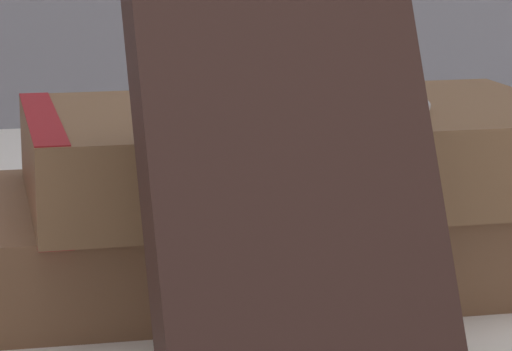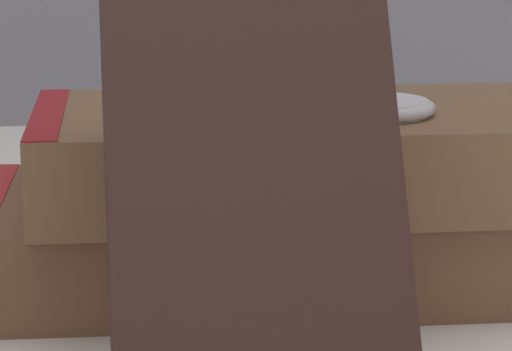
{
  "view_description": "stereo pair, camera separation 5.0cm",
  "coord_description": "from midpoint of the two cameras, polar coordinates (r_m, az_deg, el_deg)",
  "views": [
    {
      "loc": [
        -0.11,
        -0.41,
        0.15
      ],
      "look_at": [
        -0.0,
        0.02,
        0.05
      ],
      "focal_mm": 85.0,
      "sensor_mm": 36.0,
      "label": 1
    },
    {
      "loc": [
        -0.06,
        -0.42,
        0.15
      ],
      "look_at": [
        -0.0,
        0.02,
        0.05
      ],
      "focal_mm": 85.0,
      "sensor_mm": 36.0,
      "label": 2
    }
  ],
  "objects": [
    {
      "name": "ground_plane",
      "position": [
        0.45,
        -2.56,
        -6.7
      ],
      "size": [
        3.0,
        3.0,
        0.0
      ],
      "primitive_type": "plane",
      "color": "white"
    },
    {
      "name": "book_flat_bottom",
      "position": [
        0.49,
        -3.85,
        -2.91
      ],
      "size": [
        0.23,
        0.14,
        0.04
      ],
      "rotation": [
        0.0,
        0.0,
        -0.04
      ],
      "color": "brown",
      "rests_on": "ground_plane"
    },
    {
      "name": "book_flat_top",
      "position": [
        0.48,
        -1.62,
        1.09
      ],
      "size": [
        0.21,
        0.13,
        0.04
      ],
      "rotation": [
        0.0,
        0.0,
        -0.02
      ],
      "color": "brown",
      "rests_on": "book_flat_bottom"
    },
    {
      "name": "book_leaning_front",
      "position": [
        0.36,
        -2.49,
        0.01
      ],
      "size": [
        0.09,
        0.09,
        0.15
      ],
      "rotation": [
        -0.49,
        0.0,
        0.0
      ],
      "color": "#331E19",
      "rests_on": "ground_plane"
    },
    {
      "name": "pocket_watch",
      "position": [
        0.46,
        2.24,
        3.31
      ],
      "size": [
        0.05,
        0.05,
        0.01
      ],
      "color": "silver",
      "rests_on": "book_flat_top"
    },
    {
      "name": "reading_glasses",
      "position": [
        0.58,
        -11.63,
        -2.31
      ],
      "size": [
        0.1,
        0.07,
        0.0
      ],
      "rotation": [
        0.0,
        0.0,
        -0.31
      ],
      "color": "#4C3828",
      "rests_on": "ground_plane"
    }
  ]
}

